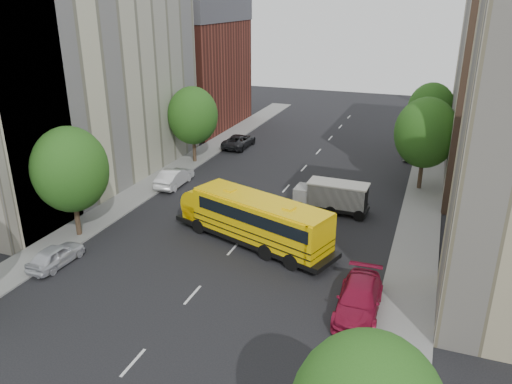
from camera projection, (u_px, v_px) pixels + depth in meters
The scene contains 17 objects.
ground at pixel (244, 236), 35.31m from camera, with size 120.00×120.00×0.00m, color black.
sidewalk_left at pixel (143, 191), 43.38m from camera, with size 3.00×80.00×0.12m, color slate.
sidewalk_right at pixel (418, 231), 35.93m from camera, with size 3.00×80.00×0.12m, color slate.
lane_markings at pixel (286, 189), 44.04m from camera, with size 0.15×64.00×0.01m, color silver.
building_left_cream at pixel (74, 69), 42.73m from camera, with size 10.00×26.00×20.00m, color #BEBB99.
building_left_redbrick at pixel (193, 75), 63.20m from camera, with size 10.00×15.00×13.00m, color maroon.
street_tree_1 at pixel (70, 170), 33.58m from camera, with size 5.12×5.12×7.90m.
street_tree_2 at pixel (193, 116), 49.33m from camera, with size 4.99×4.99×7.71m.
street_tree_4 at pixel (426, 133), 42.11m from camera, with size 5.25×5.25×8.10m.
street_tree_5 at pixel (431, 109), 52.72m from camera, with size 4.86×4.86×7.51m.
school_bus at pixel (251, 217), 33.68m from camera, with size 12.61×6.72×3.50m.
safari_truck at pixel (332, 196), 38.88m from camera, with size 5.81×2.29×2.46m.
parked_car_0 at pixel (56, 255), 31.28m from camera, with size 1.61×4.01×1.37m, color silver.
parked_car_1 at pixel (174, 177), 44.47m from camera, with size 1.68×4.81×1.58m, color silver.
parked_car_2 at pixel (239, 141), 55.88m from camera, with size 2.45×5.32×1.48m, color black.
parked_car_3 at pixel (359, 299), 26.51m from camera, with size 2.24×5.51×1.60m, color maroon.
parked_car_5 at pixel (411, 151), 52.20m from camera, with size 1.49×4.27×1.41m, color #A0A09B.
Camera 1 is at (11.82, -29.46, 15.81)m, focal length 35.00 mm.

